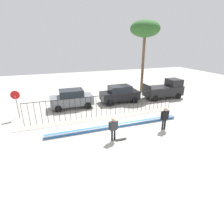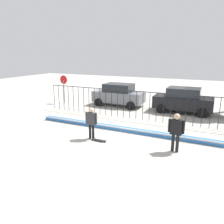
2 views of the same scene
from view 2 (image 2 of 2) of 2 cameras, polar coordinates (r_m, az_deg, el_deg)
The scene contains 9 objects.
ground_plane at distance 12.25m, azimuth 0.61°, elevation -6.14°, with size 60.00×60.00×0.00m, color #ADA89E.
bowl_coping_ledge at distance 13.01m, azimuth 2.33°, elevation -4.30°, with size 11.00×0.41×0.27m.
perimeter_fence at distance 15.11m, azimuth 6.28°, elevation 2.55°, with size 14.04×0.04×1.96m.
skateboarder at distance 11.56m, azimuth -5.35°, elevation -2.14°, with size 0.69×0.26×1.70m.
skateboard at distance 11.51m, azimuth -3.37°, elevation -7.26°, with size 0.80×0.20×0.07m.
camera_operator at distance 10.38m, azimuth 16.19°, elevation -4.28°, with size 0.73×0.28×1.82m.
parked_car_gray at distance 19.06m, azimuth 1.72°, elevation 4.52°, with size 4.30×2.12×1.90m.
parked_car_black at distance 17.65m, azimuth 17.86°, elevation 2.97°, with size 4.30×2.12×1.90m.
stop_sign at distance 20.47m, azimuth -12.30°, elevation 6.74°, with size 0.76×0.07×2.50m.
Camera 2 is at (4.73, -10.41, 4.39)m, focal length 35.49 mm.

